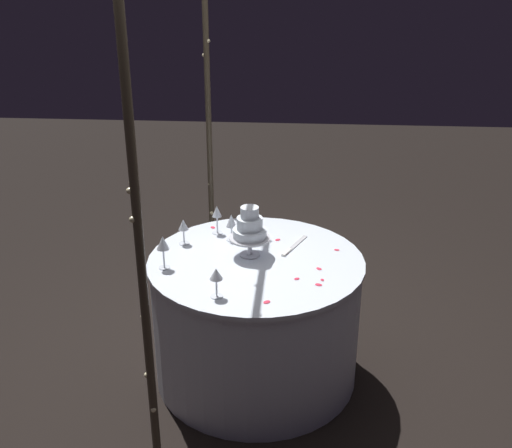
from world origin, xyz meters
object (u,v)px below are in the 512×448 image
decorative_arch (181,131)px  wine_glass_0 (183,226)px  wine_glass_1 (163,244)px  wine_glass_4 (231,222)px  wine_glass_3 (216,275)px  cake_knife (293,247)px  wine_glass_2 (217,213)px  tiered_cake (250,229)px  main_table (256,318)px

decorative_arch → wine_glass_0: (0.16, 0.05, -0.58)m
decorative_arch → wine_glass_1: bearing=144.8°
wine_glass_4 → wine_glass_0: bearing=104.8°
wine_glass_3 → cake_knife: bearing=-31.6°
wine_glass_1 → wine_glass_2: size_ratio=1.06×
wine_glass_0 → wine_glass_4: size_ratio=0.93×
tiered_cake → wine_glass_4: tiered_cake is taller
wine_glass_4 → main_table: bearing=-145.9°
wine_glass_2 → wine_glass_3: (-0.72, -0.10, -0.01)m
wine_glass_1 → cake_knife: wine_glass_1 is taller
wine_glass_0 → wine_glass_4: (0.07, -0.26, 0.01)m
wine_glass_1 → decorative_arch: bearing=-35.2°
tiered_cake → main_table: bearing=-140.3°
tiered_cake → wine_glass_3: bearing=165.4°
cake_knife → tiered_cake: bearing=116.9°
cake_knife → wine_glass_3: bearing=148.4°
wine_glass_2 → wine_glass_1: bearing=155.0°
main_table → wine_glass_0: wine_glass_0 is taller
tiered_cake → wine_glass_2: (0.28, 0.21, -0.03)m
wine_glass_4 → cake_knife: (-0.07, -0.35, -0.11)m
tiered_cake → wine_glass_2: bearing=37.8°
decorative_arch → wine_glass_1: 0.58m
wine_glass_3 → cake_knife: 0.67m
wine_glass_1 → wine_glass_4: bearing=-39.8°
tiered_cake → wine_glass_1: bearing=112.7°
wine_glass_0 → cake_knife: (-0.00, -0.61, -0.10)m
main_table → wine_glass_3: bearing=159.1°
decorative_arch → wine_glass_2: bearing=-20.1°
decorative_arch → cake_knife: decorative_arch is taller
wine_glass_3 → cake_knife: wine_glass_3 is taller
main_table → wine_glass_2: (0.32, 0.25, 0.49)m
tiered_cake → wine_glass_3: size_ratio=1.86×
tiered_cake → wine_glass_4: size_ratio=1.77×
main_table → wine_glass_3: 0.64m
tiered_cake → wine_glass_2: 0.35m
main_table → cake_knife: bearing=-50.2°
wine_glass_3 → tiered_cake: bearing=-14.6°
tiered_cake → wine_glass_0: 0.40m
wine_glass_3 → wine_glass_4: size_ratio=0.95×
wine_glass_4 → cake_knife: size_ratio=0.57×
wine_glass_0 → cake_knife: bearing=-90.2°
wine_glass_0 → cake_knife: wine_glass_0 is taller
wine_glass_0 → cake_knife: size_ratio=0.53×
wine_glass_1 → wine_glass_2: (0.46, -0.21, -0.01)m
cake_knife → wine_glass_2: bearing=70.2°
tiered_cake → wine_glass_2: tiered_cake is taller
wine_glass_1 → wine_glass_3: size_ratio=1.20×
wine_glass_4 → cake_knife: bearing=-101.4°
wine_glass_3 → wine_glass_4: 0.64m
wine_glass_0 → wine_glass_3: bearing=-155.1°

